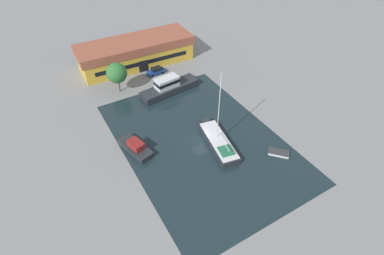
{
  "coord_description": "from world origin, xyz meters",
  "views": [
    {
      "loc": [
        -21.73,
        -34.1,
        38.26
      ],
      "look_at": [
        0.0,
        2.98,
        1.0
      ],
      "focal_mm": 28.0,
      "sensor_mm": 36.0,
      "label": 1
    }
  ],
  "objects_px": {
    "quay_tree_near_building": "(117,73)",
    "parked_car": "(156,71)",
    "motor_cruiser": "(169,87)",
    "sailboat_moored": "(218,142)",
    "warehouse_building": "(136,52)",
    "small_dinghy": "(279,153)",
    "cabin_boat": "(135,147)"
  },
  "relations": [
    {
      "from": "quay_tree_near_building",
      "to": "small_dinghy",
      "type": "relative_size",
      "value": 1.82
    },
    {
      "from": "sailboat_moored",
      "to": "small_dinghy",
      "type": "xyz_separation_m",
      "value": [
        7.95,
        -7.36,
        -0.48
      ]
    },
    {
      "from": "quay_tree_near_building",
      "to": "parked_car",
      "type": "bearing_deg",
      "value": 15.02
    },
    {
      "from": "warehouse_building",
      "to": "sailboat_moored",
      "type": "distance_m",
      "value": 35.97
    },
    {
      "from": "motor_cruiser",
      "to": "cabin_boat",
      "type": "height_order",
      "value": "motor_cruiser"
    },
    {
      "from": "parked_car",
      "to": "quay_tree_near_building",
      "type": "bearing_deg",
      "value": 103.7
    },
    {
      "from": "parked_car",
      "to": "sailboat_moored",
      "type": "height_order",
      "value": "sailboat_moored"
    },
    {
      "from": "warehouse_building",
      "to": "motor_cruiser",
      "type": "relative_size",
      "value": 2.03
    },
    {
      "from": "parked_car",
      "to": "sailboat_moored",
      "type": "bearing_deg",
      "value": 176.74
    },
    {
      "from": "parked_car",
      "to": "motor_cruiser",
      "type": "xyz_separation_m",
      "value": [
        -0.83,
        -8.61,
        0.53
      ]
    },
    {
      "from": "sailboat_moored",
      "to": "warehouse_building",
      "type": "bearing_deg",
      "value": 101.67
    },
    {
      "from": "quay_tree_near_building",
      "to": "cabin_boat",
      "type": "distance_m",
      "value": 20.21
    },
    {
      "from": "cabin_boat",
      "to": "quay_tree_near_building",
      "type": "bearing_deg",
      "value": 63.41
    },
    {
      "from": "cabin_boat",
      "to": "parked_car",
      "type": "bearing_deg",
      "value": 42.26
    },
    {
      "from": "parked_car",
      "to": "motor_cruiser",
      "type": "relative_size",
      "value": 0.31
    },
    {
      "from": "quay_tree_near_building",
      "to": "parked_car",
      "type": "distance_m",
      "value": 11.41
    },
    {
      "from": "sailboat_moored",
      "to": "motor_cruiser",
      "type": "relative_size",
      "value": 1.02
    },
    {
      "from": "quay_tree_near_building",
      "to": "cabin_boat",
      "type": "xyz_separation_m",
      "value": [
        -4.12,
        -19.38,
        -3.95
      ]
    },
    {
      "from": "warehouse_building",
      "to": "cabin_boat",
      "type": "xyz_separation_m",
      "value": [
        -12.51,
        -29.62,
        -2.34
      ]
    },
    {
      "from": "parked_car",
      "to": "small_dinghy",
      "type": "bearing_deg",
      "value": -170.26
    },
    {
      "from": "small_dinghy",
      "to": "cabin_boat",
      "type": "xyz_separation_m",
      "value": [
        -21.46,
        13.61,
        0.53
      ]
    },
    {
      "from": "parked_car",
      "to": "motor_cruiser",
      "type": "bearing_deg",
      "value": 173.17
    },
    {
      "from": "warehouse_building",
      "to": "motor_cruiser",
      "type": "distance_m",
      "value": 16.21
    },
    {
      "from": "quay_tree_near_building",
      "to": "sailboat_moored",
      "type": "xyz_separation_m",
      "value": [
        9.39,
        -25.64,
        -4.0
      ]
    },
    {
      "from": "parked_car",
      "to": "sailboat_moored",
      "type": "distance_m",
      "value": 28.43
    },
    {
      "from": "warehouse_building",
      "to": "motor_cruiser",
      "type": "xyz_separation_m",
      "value": [
        1.13,
        -16.07,
        -1.77
      ]
    },
    {
      "from": "parked_car",
      "to": "small_dinghy",
      "type": "distance_m",
      "value": 36.46
    },
    {
      "from": "motor_cruiser",
      "to": "cabin_boat",
      "type": "relative_size",
      "value": 1.81
    },
    {
      "from": "warehouse_building",
      "to": "small_dinghy",
      "type": "bearing_deg",
      "value": -76.54
    },
    {
      "from": "warehouse_building",
      "to": "small_dinghy",
      "type": "relative_size",
      "value": 7.53
    },
    {
      "from": "quay_tree_near_building",
      "to": "sailboat_moored",
      "type": "height_order",
      "value": "sailboat_moored"
    },
    {
      "from": "sailboat_moored",
      "to": "cabin_boat",
      "type": "relative_size",
      "value": 1.85
    }
  ]
}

